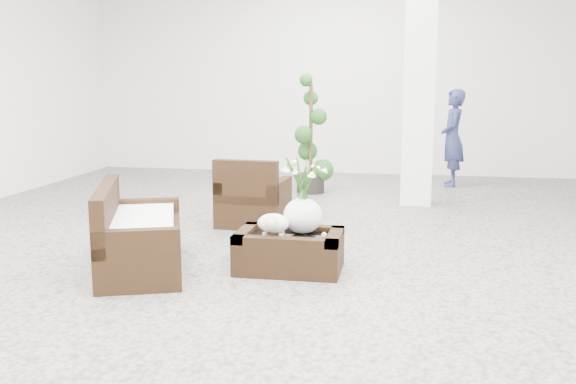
% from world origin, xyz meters
% --- Properties ---
extents(ground, '(11.00, 11.00, 0.00)m').
position_xyz_m(ground, '(0.00, 0.00, 0.00)').
color(ground, gray).
rests_on(ground, ground).
extents(column, '(0.40, 0.40, 3.50)m').
position_xyz_m(column, '(1.20, 2.80, 1.75)').
color(column, white).
rests_on(column, ground).
extents(coffee_table, '(0.90, 0.60, 0.31)m').
position_xyz_m(coffee_table, '(0.09, -0.51, 0.16)').
color(coffee_table, black).
rests_on(coffee_table, ground).
extents(sheep_figurine, '(0.28, 0.23, 0.21)m').
position_xyz_m(sheep_figurine, '(-0.03, -0.61, 0.42)').
color(sheep_figurine, white).
rests_on(sheep_figurine, coffee_table).
extents(planter_narcissus, '(0.44, 0.44, 0.80)m').
position_xyz_m(planter_narcissus, '(0.19, -0.41, 0.71)').
color(planter_narcissus, white).
rests_on(planter_narcissus, coffee_table).
extents(tealight, '(0.04, 0.04, 0.03)m').
position_xyz_m(tealight, '(0.39, -0.49, 0.33)').
color(tealight, white).
rests_on(tealight, coffee_table).
extents(armchair, '(0.77, 0.75, 0.78)m').
position_xyz_m(armchair, '(-0.63, 1.19, 0.39)').
color(armchair, black).
rests_on(armchair, ground).
extents(loveseat, '(1.12, 1.55, 0.75)m').
position_xyz_m(loveseat, '(-1.19, -0.70, 0.37)').
color(loveseat, black).
rests_on(loveseat, ground).
extents(topiary, '(0.45, 0.45, 1.69)m').
position_xyz_m(topiary, '(-0.30, 3.40, 0.84)').
color(topiary, '#1C4416').
rests_on(topiary, ground).
extents(shopper, '(0.36, 0.55, 1.49)m').
position_xyz_m(shopper, '(1.76, 4.38, 0.75)').
color(shopper, navy).
rests_on(shopper, ground).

